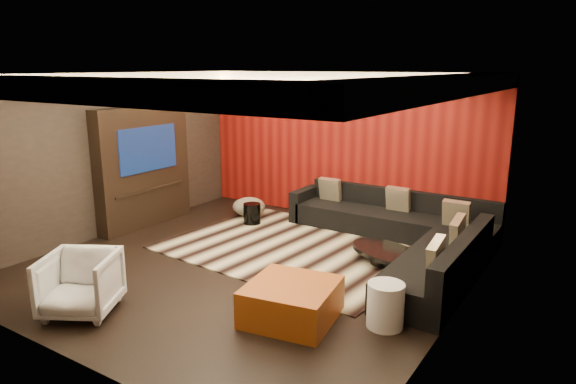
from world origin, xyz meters
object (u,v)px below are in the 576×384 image
Objects in this scene: drum_stool at (252,214)px; orange_ottoman at (292,302)px; coffee_table at (386,256)px; white_side_table at (385,305)px; sectional_sofa at (406,235)px; armchair at (80,284)px.

drum_stool is 3.78m from orange_ottoman.
orange_ottoman reaches higher than coffee_table.
white_side_table reaches higher than drum_stool.
coffee_table is at bearing -93.27° from sectional_sofa.
armchair is at bearing -84.21° from drum_stool.
coffee_table is 4.25m from armchair.
sectional_sofa is (0.04, 0.72, 0.14)m from coffee_table.
coffee_table is 0.73m from sectional_sofa.
white_side_table is at bearing -68.13° from coffee_table.
drum_stool is 3.99m from armchair.
sectional_sofa is (0.32, 2.92, 0.04)m from orange_ottoman.
armchair reaches higher than white_side_table.
orange_ottoman is 1.20× the size of armchair.
armchair is at bearing -150.83° from orange_ottoman.
white_side_table is 2.59m from sectional_sofa.
armchair reaches higher than orange_ottoman.
armchair reaches higher than coffee_table.
coffee_table is 0.35× the size of sectional_sofa.
armchair is (-2.49, -3.44, 0.25)m from coffee_table.
drum_stool reaches higher than coffee_table.
orange_ottoman is 0.27× the size of sectional_sofa.
white_side_table is 0.53× the size of orange_ottoman.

